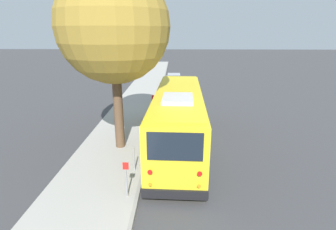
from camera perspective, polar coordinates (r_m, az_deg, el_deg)
name	(u,v)px	position (r m, az deg, el deg)	size (l,w,h in m)	color
ground_plane	(185,140)	(15.59, 3.67, -5.47)	(160.00, 160.00, 0.00)	#3D3D3F
sidewalk_slab	(119,138)	(15.90, -10.72, -4.98)	(80.00, 3.69, 0.15)	#A3A099
curb_strip	(151,139)	(15.62, -3.81, -5.13)	(80.00, 0.14, 0.15)	gray
shuttle_bus	(178,116)	(14.19, 2.25, -0.24)	(10.74, 2.86, 3.29)	yellow
parked_sedan_white	(170,92)	(25.04, 0.44, 4.98)	(4.35, 1.98, 1.27)	silver
parked_sedan_silver	(174,80)	(31.61, 1.29, 7.69)	(4.42, 1.89, 1.27)	#A8AAAF
street_tree	(114,19)	(13.52, -11.77, 19.83)	(5.44, 5.44, 9.74)	brown
sign_post_near	(126,179)	(10.18, -9.06, -13.61)	(0.06, 0.22, 1.43)	gray
sign_post_far	(134,159)	(11.92, -7.36, -9.43)	(0.06, 0.06, 1.15)	gray
fire_hydrant	(153,100)	(22.44, -3.29, 3.34)	(0.22, 0.22, 0.81)	red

